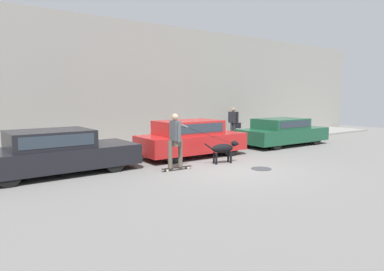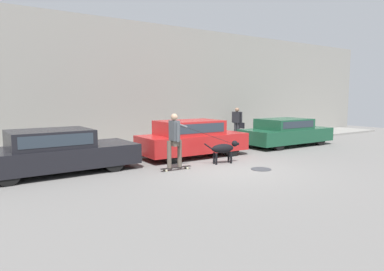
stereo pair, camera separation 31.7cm
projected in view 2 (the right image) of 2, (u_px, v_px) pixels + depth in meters
The scene contains 10 objects.
ground_plane at pixel (231, 170), 10.35m from camera, with size 36.00×36.00×0.00m, color slate.
back_wall at pixel (140, 85), 15.16m from camera, with size 32.00×0.30×5.43m.
sidewalk_curb at pixel (156, 148), 14.30m from camera, with size 30.00×2.48×0.10m.
parked_car_0 at pixel (56, 152), 9.88m from camera, with size 4.55×1.96×1.27m.
parked_car_1 at pixel (192, 139), 12.54m from camera, with size 4.02×1.72×1.35m.
parked_car_2 at pixel (286, 132), 15.40m from camera, with size 4.37×1.86×1.22m.
dog at pixel (224, 149), 11.30m from camera, with size 1.28×0.44×0.75m.
skateboarder at pixel (175, 138), 10.22m from camera, with size 2.76×0.55×1.71m.
pedestrian_with_bag at pixel (237, 122), 17.22m from camera, with size 0.34×0.68×1.55m.
manhole_cover at pixel (261, 169), 10.44m from camera, with size 0.62×0.62×0.01m.
Camera 2 is at (-6.68, -7.75, 2.22)m, focal length 32.00 mm.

